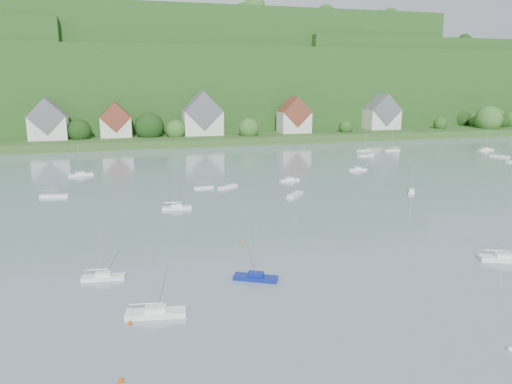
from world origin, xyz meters
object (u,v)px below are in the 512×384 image
near_sailboat_4 (504,258)px  near_sailboat_6 (103,277)px  near_sailboat_1 (256,277)px  near_sailboat_0 (156,312)px

near_sailboat_4 → near_sailboat_6: near_sailboat_4 is taller
near_sailboat_1 → near_sailboat_6: 19.83m
near_sailboat_0 → near_sailboat_1: (13.15, 6.55, -0.03)m
near_sailboat_0 → near_sailboat_4: (49.29, 3.68, 0.00)m
near_sailboat_0 → near_sailboat_1: near_sailboat_0 is taller
near_sailboat_0 → near_sailboat_6: size_ratio=1.20×
near_sailboat_1 → near_sailboat_6: size_ratio=1.06×
near_sailboat_0 → near_sailboat_6: 13.29m
near_sailboat_1 → near_sailboat_4: (36.14, -2.87, 0.03)m
near_sailboat_0 → near_sailboat_6: near_sailboat_0 is taller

